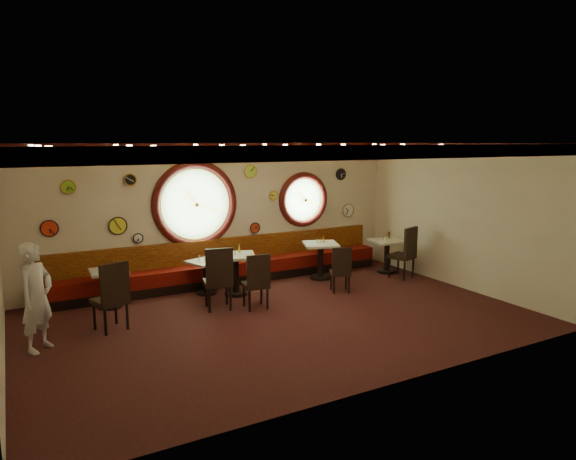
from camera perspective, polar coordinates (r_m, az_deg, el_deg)
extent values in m
cube|color=black|center=(9.63, -0.70, -9.84)|extent=(9.00, 6.00, 0.00)
cube|color=gold|center=(9.06, -0.75, 9.57)|extent=(9.00, 6.00, 0.02)
cube|color=beige|center=(11.91, -7.51, 1.84)|extent=(9.00, 0.02, 3.20)
cube|color=beige|center=(6.77, 11.31, -4.41)|extent=(9.00, 0.02, 3.20)
cube|color=beige|center=(11.97, 18.67, 1.44)|extent=(0.02, 6.00, 3.20)
cube|color=#3D0C0B|center=(11.75, -7.59, 9.12)|extent=(9.00, 0.10, 0.18)
cube|color=#3D0C0B|center=(6.61, 11.47, 8.49)|extent=(9.00, 0.10, 0.18)
cube|color=#3D0C0B|center=(11.82, 18.91, 8.68)|extent=(0.10, 6.00, 0.18)
cube|color=black|center=(11.96, -6.86, -5.46)|extent=(8.00, 0.55, 0.20)
cube|color=#5B0B07|center=(11.90, -6.89, -4.30)|extent=(8.00, 0.55, 0.30)
cube|color=#5B0F07|center=(12.01, -7.32, -2.21)|extent=(8.00, 0.10, 0.55)
cylinder|color=#7DB66D|center=(11.68, -10.28, 2.84)|extent=(1.66, 0.02, 1.66)
torus|color=#3D0C0B|center=(11.66, -10.25, 2.83)|extent=(1.98, 0.18, 1.98)
torus|color=gold|center=(11.63, -10.21, 2.82)|extent=(1.61, 0.03, 1.61)
cylinder|color=#7DB66D|center=(12.83, 1.68, 3.39)|extent=(1.10, 0.02, 1.10)
torus|color=#3D0C0B|center=(12.82, 1.71, 3.39)|extent=(1.38, 0.18, 1.38)
torus|color=gold|center=(12.80, 1.78, 3.37)|extent=(1.09, 0.03, 1.09)
cylinder|color=white|center=(11.40, -16.32, -0.87)|extent=(0.20, 0.03, 0.20)
cylinder|color=black|center=(11.22, -17.13, 5.36)|extent=(0.24, 0.03, 0.24)
cylinder|color=white|center=(13.58, 6.67, 2.20)|extent=(0.34, 0.03, 0.34)
cylinder|color=black|center=(13.34, 5.87, 6.18)|extent=(0.28, 0.03, 0.28)
cylinder|color=#7FC527|center=(11.05, -23.22, 4.42)|extent=(0.26, 0.03, 0.26)
cylinder|color=#C7CB43|center=(12.38, -1.64, 3.86)|extent=(0.22, 0.03, 0.22)
cylinder|color=red|center=(11.12, -24.99, 0.16)|extent=(0.32, 0.03, 0.32)
cylinder|color=yellow|center=(11.28, -18.38, 0.45)|extent=(0.36, 0.03, 0.36)
cylinder|color=#A4D442|center=(12.07, -4.21, 6.54)|extent=(0.30, 0.03, 0.30)
cylinder|color=red|center=(12.27, -3.70, 0.24)|extent=(0.24, 0.03, 0.24)
cylinder|color=black|center=(10.82, -19.09, -7.99)|extent=(0.44, 0.44, 0.06)
cylinder|color=black|center=(10.72, -19.19, -6.22)|extent=(0.12, 0.12, 0.69)
cube|color=silver|center=(10.63, -19.30, -4.35)|extent=(0.71, 0.71, 0.05)
cylinder|color=black|center=(11.26, -9.04, -6.87)|extent=(0.42, 0.42, 0.06)
cylinder|color=black|center=(11.17, -9.09, -5.23)|extent=(0.11, 0.11, 0.66)
cube|color=silver|center=(11.08, -9.14, -3.50)|extent=(0.83, 0.83, 0.05)
cylinder|color=black|center=(11.12, -5.79, -6.97)|extent=(0.50, 0.50, 0.07)
cylinder|color=black|center=(11.01, -5.82, -4.99)|extent=(0.14, 0.14, 0.80)
cube|color=silver|center=(10.92, -5.86, -2.88)|extent=(1.02, 1.02, 0.06)
cylinder|color=black|center=(12.32, 3.61, -5.27)|extent=(0.50, 0.50, 0.07)
cylinder|color=black|center=(12.22, 3.63, -3.49)|extent=(0.14, 0.14, 0.79)
cube|color=silver|center=(12.13, 3.65, -1.60)|extent=(1.02, 1.02, 0.06)
cylinder|color=black|center=(13.11, 10.86, -4.50)|extent=(0.47, 0.47, 0.06)
cylinder|color=black|center=(13.03, 10.91, -2.90)|extent=(0.13, 0.13, 0.75)
cube|color=silver|center=(12.95, 10.97, -1.22)|extent=(0.88, 0.88, 0.05)
cube|color=black|center=(9.47, -19.18, -7.47)|extent=(0.64, 0.64, 0.09)
cube|color=black|center=(9.18, -18.68, -5.53)|extent=(0.51, 0.22, 0.67)
cube|color=black|center=(10.13, -7.79, -5.82)|extent=(0.62, 0.62, 0.09)
cube|color=black|center=(9.82, -7.63, -3.99)|extent=(0.53, 0.17, 0.68)
cube|color=black|center=(10.11, -3.64, -6.12)|extent=(0.51, 0.51, 0.08)
cube|color=black|center=(9.84, -3.29, -4.50)|extent=(0.47, 0.11, 0.61)
cube|color=black|center=(11.24, 5.82, -4.73)|extent=(0.56, 0.56, 0.07)
cube|color=black|center=(10.99, 6.02, -3.40)|extent=(0.41, 0.22, 0.55)
cube|color=black|center=(12.59, 12.51, -2.87)|extent=(0.66, 0.66, 0.09)
cube|color=black|center=(12.41, 13.48, -1.28)|extent=(0.51, 0.23, 0.68)
cylinder|color=silver|center=(10.67, -19.95, -3.95)|extent=(0.03, 0.03, 0.09)
cylinder|color=silver|center=(11.10, -9.86, -3.09)|extent=(0.04, 0.04, 0.11)
cylinder|color=silver|center=(10.84, -6.48, -2.58)|extent=(0.03, 0.03, 0.09)
cylinder|color=silver|center=(12.13, 3.25, -1.24)|extent=(0.03, 0.03, 0.09)
cylinder|color=silver|center=(10.61, -19.41, -3.97)|extent=(0.04, 0.04, 0.10)
cylinder|color=#BBBABF|center=(11.05, -9.20, -3.14)|extent=(0.04, 0.04, 0.11)
cylinder|color=silver|center=(10.84, -5.92, -2.52)|extent=(0.04, 0.04, 0.11)
cylinder|color=silver|center=(12.13, 3.61, -1.25)|extent=(0.03, 0.03, 0.09)
cylinder|color=gold|center=(10.71, -18.69, -3.62)|extent=(0.05, 0.05, 0.17)
cylinder|color=orange|center=(11.15, -8.60, -2.82)|extent=(0.05, 0.05, 0.18)
cylinder|color=gold|center=(11.08, -5.44, -2.06)|extent=(0.06, 0.06, 0.18)
cylinder|color=gold|center=(12.19, 3.95, -1.00)|extent=(0.05, 0.05, 0.17)
cylinder|color=silver|center=(12.98, 10.54, -0.85)|extent=(0.03, 0.03, 0.09)
cylinder|color=silver|center=(12.90, 10.95, -0.92)|extent=(0.04, 0.04, 0.10)
cylinder|color=gold|center=(13.14, 11.18, -0.56)|extent=(0.05, 0.05, 0.17)
imported|color=silver|center=(8.91, -26.16, -6.70)|extent=(0.73, 0.74, 1.72)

